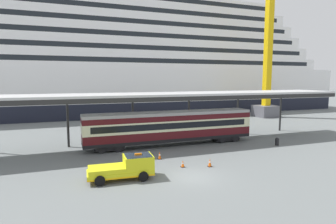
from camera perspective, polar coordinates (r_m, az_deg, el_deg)
ground_plane at (r=23.73m, az=5.02°, el=-13.01°), size 400.00×400.00×0.00m
cruise_ship at (r=71.86m, az=-14.77°, el=9.80°), size 120.87×29.96×36.90m
platform_canopy at (r=33.85m, az=0.31°, el=3.44°), size 46.78×6.44×6.33m
train_carriage at (r=33.87m, az=0.56°, el=-2.97°), size 20.70×2.81×4.11m
service_truck at (r=23.17m, az=-8.38°, el=-10.97°), size 5.30×2.48×2.02m
traffic_cone_near at (r=28.43m, az=-1.71°, el=-8.84°), size 0.36×0.36×0.77m
traffic_cone_mid at (r=26.02m, az=3.05°, el=-10.50°), size 0.36×0.36×0.63m
traffic_cone_far at (r=26.37m, az=8.52°, el=-10.16°), size 0.36×0.36×0.77m
dockside_crane at (r=64.36m, az=20.41°, el=15.04°), size 16.45×4.40×56.11m
quay_bollard at (r=36.62m, az=21.33°, el=-5.55°), size 0.48×0.48×0.96m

